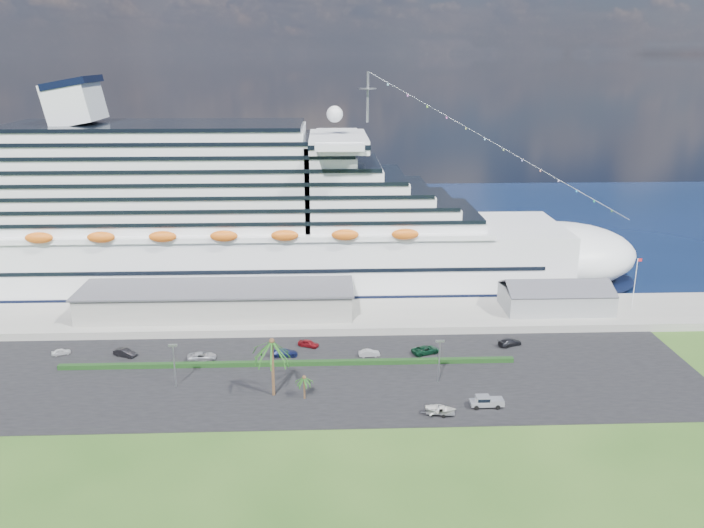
{
  "coord_description": "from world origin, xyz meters",
  "views": [
    {
      "loc": [
        -0.37,
        -105.76,
        57.89
      ],
      "look_at": [
        4.9,
        30.0,
        16.27
      ],
      "focal_mm": 35.0,
      "sensor_mm": 36.0,
      "label": 1
    }
  ],
  "objects_px": {
    "cruise_ship": "(243,224)",
    "pickup_truck": "(486,401)",
    "parked_car_3": "(284,353)",
    "boat_trailer": "(440,409)"
  },
  "relations": [
    {
      "from": "parked_car_3",
      "to": "pickup_truck",
      "type": "xyz_separation_m",
      "value": [
        35.71,
        -22.0,
        0.33
      ]
    },
    {
      "from": "pickup_truck",
      "to": "boat_trailer",
      "type": "distance_m",
      "value": 8.66
    },
    {
      "from": "cruise_ship",
      "to": "boat_trailer",
      "type": "xyz_separation_m",
      "value": [
        39.88,
        -68.28,
        -15.44
      ]
    },
    {
      "from": "cruise_ship",
      "to": "boat_trailer",
      "type": "distance_m",
      "value": 80.56
    },
    {
      "from": "parked_car_3",
      "to": "pickup_truck",
      "type": "bearing_deg",
      "value": -122.58
    },
    {
      "from": "pickup_truck",
      "to": "cruise_ship",
      "type": "bearing_deg",
      "value": 126.23
    },
    {
      "from": "cruise_ship",
      "to": "parked_car_3",
      "type": "height_order",
      "value": "cruise_ship"
    },
    {
      "from": "pickup_truck",
      "to": "boat_trailer",
      "type": "bearing_deg",
      "value": -162.85
    },
    {
      "from": "parked_car_3",
      "to": "boat_trailer",
      "type": "bearing_deg",
      "value": -132.78
    },
    {
      "from": "cruise_ship",
      "to": "pickup_truck",
      "type": "distance_m",
      "value": 82.93
    }
  ]
}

